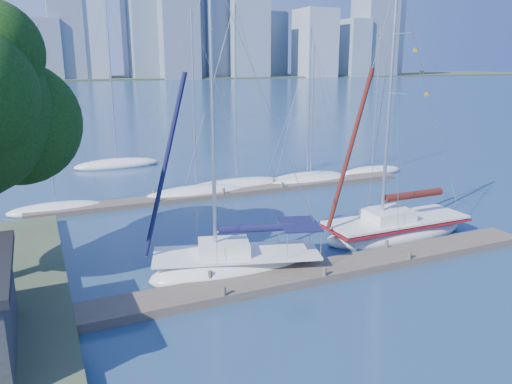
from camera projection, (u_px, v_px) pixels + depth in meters
name	position (u px, v px, depth m)	size (l,w,h in m)	color
ground	(314.00, 276.00, 24.17)	(700.00, 700.00, 0.00)	navy
near_dock	(314.00, 272.00, 24.12)	(26.00, 2.00, 0.40)	#453B33
far_dock	(232.00, 192.00, 39.05)	(30.00, 1.80, 0.36)	#453B33
far_shore	(49.00, 79.00, 306.89)	(800.00, 100.00, 1.50)	#38472D
sailboat_navy	(236.00, 250.00, 24.39)	(9.15, 5.18, 14.89)	silver
sailboat_maroon	(396.00, 219.00, 29.41)	(9.49, 3.12, 15.08)	silver
bg_boat_0	(56.00, 208.00, 34.50)	(6.64, 3.47, 12.76)	silver
bg_boat_1	(197.00, 192.00, 38.60)	(8.41, 4.55, 14.04)	silver
bg_boat_2	(237.00, 185.00, 40.84)	(9.30, 3.65, 14.75)	silver
bg_boat_3	(310.00, 180.00, 42.68)	(8.07, 3.33, 11.90)	silver
bg_boat_4	(307.00, 178.00, 43.47)	(7.55, 4.08, 13.23)	silver
bg_boat_5	(372.00, 171.00, 46.32)	(6.31, 2.39, 13.23)	silver
bg_boat_6	(117.00, 164.00, 49.21)	(8.48, 5.59, 16.76)	silver
skyline	(78.00, 15.00, 278.80)	(504.10, 51.31, 118.29)	gray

